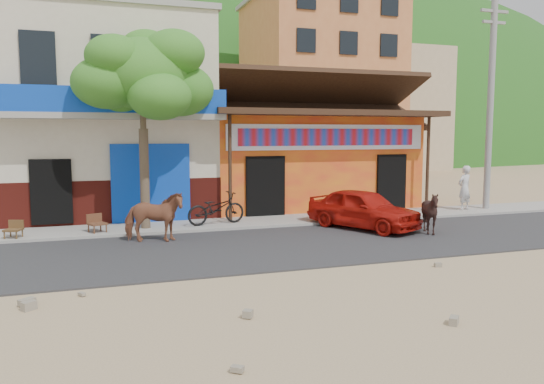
% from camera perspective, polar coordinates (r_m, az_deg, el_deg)
% --- Properties ---
extents(ground, '(120.00, 120.00, 0.00)m').
position_cam_1_polar(ground, '(12.46, 11.06, -7.61)').
color(ground, '#9E825B').
rests_on(ground, ground).
extents(road, '(60.00, 5.00, 0.04)m').
position_cam_1_polar(road, '(14.62, 6.20, -5.38)').
color(road, '#28282B').
rests_on(road, ground).
extents(sidewalk, '(60.00, 2.00, 0.12)m').
position_cam_1_polar(sidewalk, '(17.80, 1.47, -3.13)').
color(sidewalk, gray).
rests_on(sidewalk, ground).
extents(dance_club, '(8.00, 6.00, 3.60)m').
position_cam_1_polar(dance_club, '(22.04, 2.80, 3.23)').
color(dance_club, orange).
rests_on(dance_club, ground).
extents(cafe_building, '(7.00, 6.00, 7.00)m').
position_cam_1_polar(cafe_building, '(20.50, -17.27, 7.48)').
color(cafe_building, beige).
rests_on(cafe_building, ground).
extents(apartment_front, '(9.00, 9.00, 12.00)m').
position_cam_1_polar(apartment_front, '(37.75, 5.02, 10.85)').
color(apartment_front, '#CC723F').
rests_on(apartment_front, ground).
extents(apartment_rear, '(8.00, 8.00, 10.00)m').
position_cam_1_polar(apartment_rear, '(47.13, 12.21, 8.59)').
color(apartment_rear, tan).
rests_on(apartment_rear, ground).
extents(hillside, '(100.00, 40.00, 24.00)m').
position_cam_1_polar(hillside, '(81.22, -14.58, 12.44)').
color(hillside, '#194C14').
rests_on(hillside, ground).
extents(tree, '(3.00, 3.00, 6.00)m').
position_cam_1_polar(tree, '(16.35, -13.68, 6.64)').
color(tree, '#2D721E').
rests_on(tree, sidewalk).
extents(utility_pole, '(0.24, 0.24, 8.00)m').
position_cam_1_polar(utility_pole, '(21.81, 22.44, 8.83)').
color(utility_pole, gray).
rests_on(utility_pole, sidewalk).
extents(cow_tan, '(1.76, 1.12, 1.38)m').
position_cam_1_polar(cow_tan, '(14.71, -12.60, -2.62)').
color(cow_tan, '#95583B').
rests_on(cow_tan, road).
extents(cow_dark, '(1.46, 1.40, 1.25)m').
position_cam_1_polar(cow_dark, '(16.20, 16.69, -2.15)').
color(cow_dark, black).
rests_on(cow_dark, road).
extents(red_car, '(2.92, 3.92, 1.24)m').
position_cam_1_polar(red_car, '(16.65, 9.78, -1.78)').
color(red_car, '#B4140C').
rests_on(red_car, road).
extents(scooter, '(2.01, 1.04, 1.01)m').
position_cam_1_polar(scooter, '(16.81, -6.03, -1.77)').
color(scooter, black).
rests_on(scooter, sidewalk).
extents(pedestrian, '(0.69, 0.54, 1.67)m').
position_cam_1_polar(pedestrian, '(21.13, 19.99, 0.43)').
color(pedestrian, silver).
rests_on(pedestrian, sidewalk).
extents(cafe_chair_left, '(0.53, 0.53, 0.89)m').
position_cam_1_polar(cafe_chair_left, '(16.17, -26.11, -2.90)').
color(cafe_chair_left, '#4F381A').
rests_on(cafe_chair_left, sidewalk).
extents(cafe_chair_right, '(0.61, 0.61, 0.99)m').
position_cam_1_polar(cafe_chair_right, '(16.17, -18.31, -2.40)').
color(cafe_chair_right, '#4D2A19').
rests_on(cafe_chair_right, sidewalk).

